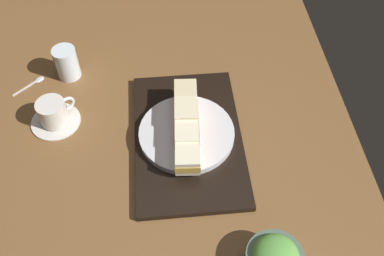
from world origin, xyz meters
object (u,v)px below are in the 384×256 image
Objects in this scene: teaspoon at (35,81)px; sandwich_nearmost at (187,157)px; sandwich_plate at (187,133)px; sandwich_farmost at (186,96)px; coffee_cup at (54,114)px; sandwich_inner_far at (186,114)px; drinking_glass at (67,63)px; sandwich_inner_near at (187,135)px.

sandwich_nearmost is at bearing -129.70° from teaspoon.
sandwich_farmost is at bearing -3.52° from sandwich_plate.
coffee_cup reaches higher than sandwich_plate.
sandwich_inner_far is at bearing -99.99° from coffee_cup.
drinking_glass is (35.11, 30.34, -1.09)cm from sandwich_nearmost.
sandwich_inner_far is 38.58cm from drinking_glass.
coffee_cup is (-0.29, 33.72, -2.89)cm from sandwich_farmost.
coffee_cup is at bearing 90.49° from sandwich_farmost.
teaspoon is at bearing 26.11° from coffee_cup.
drinking_glass reaches higher than sandwich_inner_far.
sandwich_inner_near is at bearing 176.48° from sandwich_inner_far.
sandwich_inner_far is (3.08, -0.19, 3.69)cm from sandwich_plate.
sandwich_inner_near is at bearing 176.48° from sandwich_farmost.
coffee_cup is at bearing 60.81° from sandwich_nearmost.
sandwich_inner_near is 6.19cm from sandwich_inner_far.
sandwich_plate is 1.86× the size of coffee_cup.
teaspoon is (23.88, 40.47, -2.17)cm from sandwich_plate.
sandwich_inner_near is 48.78cm from teaspoon.
sandwich_nearmost reaches higher than sandwich_plate.
drinking_glass is at bearing -78.25° from teaspoon.
sandwich_nearmost is at bearing 176.48° from sandwich_plate.
sandwich_plate is 4.58cm from sandwich_inner_near.
teaspoon is (26.96, 40.28, -5.56)cm from sandwich_inner_near.
drinking_glass is at bearing 53.77° from sandwich_inner_far.
drinking_glass is 1.11× the size of teaspoon.
drinking_glass reaches higher than sandwich_nearmost.
sandwich_nearmost is 52.13cm from teaspoon.
drinking_glass reaches higher than sandwich_inner_near.
sandwich_farmost is 0.82× the size of drinking_glass.
sandwich_inner_far is (6.17, -0.38, 0.31)cm from sandwich_inner_near.
sandwich_nearmost is 46.42cm from drinking_glass.
drinking_glass is (25.86, 30.91, 2.09)cm from sandwich_plate.
drinking_glass is (28.95, 30.72, -1.29)cm from sandwich_inner_near.
sandwich_farmost is 35.62cm from drinking_glass.
sandwich_inner_near is 0.90× the size of teaspoon.
sandwich_farmost is at bearing -109.62° from teaspoon.
sandwich_inner_near reaches higher than sandwich_plate.
drinking_glass is (16.90, -2.25, 1.49)cm from coffee_cup.
sandwich_nearmost is 37.42cm from coffee_cup.
sandwich_inner_near is 1.00× the size of sandwich_inner_far.
drinking_glass is at bearing -7.58° from coffee_cup.
sandwich_inner_far is at bearing -3.52° from sandwich_inner_near.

